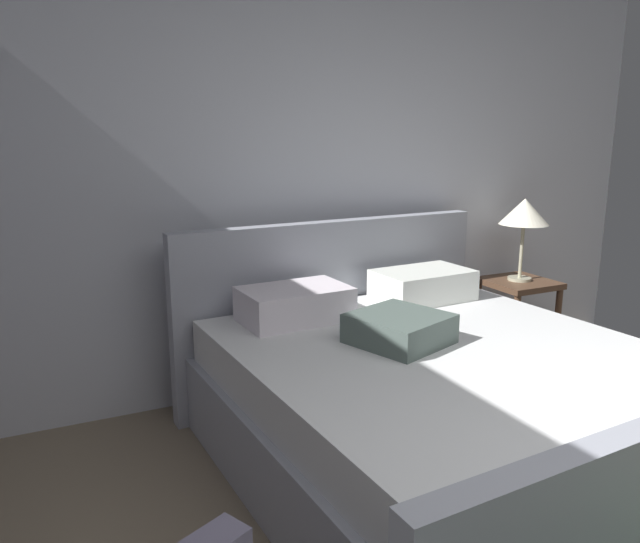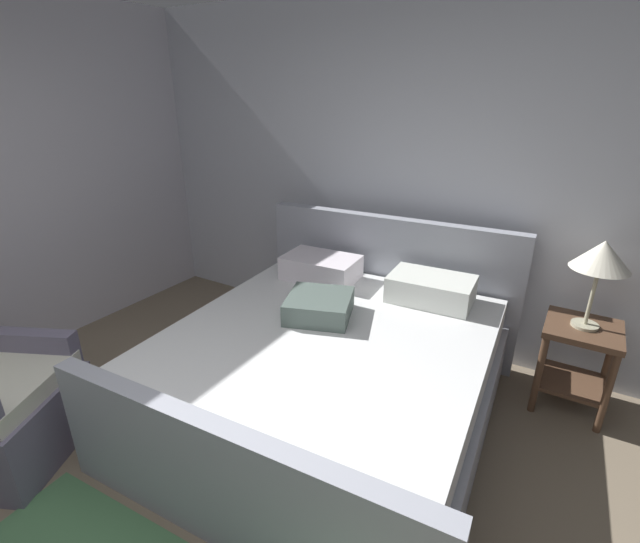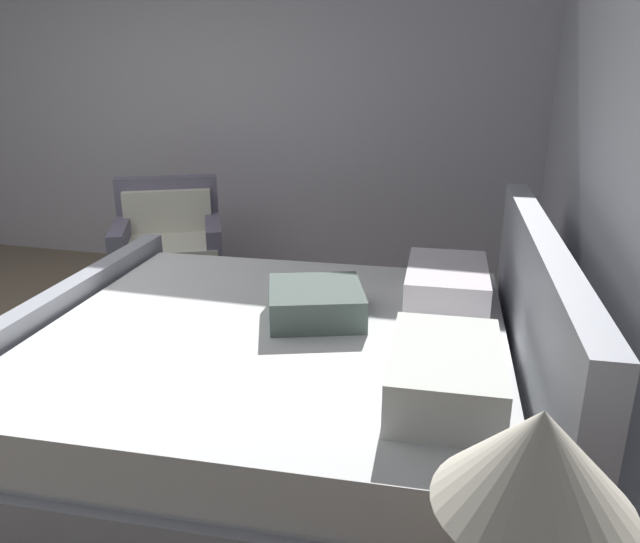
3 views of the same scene
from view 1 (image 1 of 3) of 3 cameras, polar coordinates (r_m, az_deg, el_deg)
The scene contains 4 objects.
wall_back at distance 3.81m, azimuth 0.16°, elevation 9.19°, with size 5.06×0.12×2.68m, color silver.
bed at distance 3.01m, azimuth 10.84°, elevation -11.77°, with size 2.14×2.28×1.08m.
nightstand_right at distance 4.43m, azimuth 18.27°, elevation -3.26°, with size 0.44×0.44×0.60m.
table_lamp_right at distance 4.30m, azimuth 18.89°, elevation 5.24°, with size 0.33×0.33×0.57m.
Camera 1 is at (-1.65, -0.58, 1.58)m, focal length 33.58 mm.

